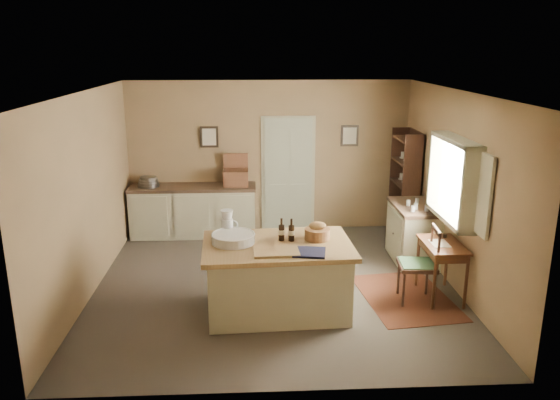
{
  "coord_description": "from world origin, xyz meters",
  "views": [
    {
      "loc": [
        -0.29,
        -7.13,
        3.27
      ],
      "look_at": [
        0.09,
        0.34,
        1.15
      ],
      "focal_mm": 35.0,
      "sensor_mm": 36.0,
      "label": 1
    }
  ],
  "objects_px": {
    "sideboard": "(194,209)",
    "right_cabinet": "(413,233)",
    "writing_desk": "(443,251)",
    "shelving_unit": "(407,186)",
    "desk_chair": "(417,265)",
    "work_island": "(277,276)"
  },
  "relations": [
    {
      "from": "work_island",
      "to": "right_cabinet",
      "type": "relative_size",
      "value": 1.72
    },
    {
      "from": "desk_chair",
      "to": "shelving_unit",
      "type": "height_order",
      "value": "shelving_unit"
    },
    {
      "from": "sideboard",
      "to": "right_cabinet",
      "type": "xyz_separation_m",
      "value": [
        3.54,
        -1.4,
        -0.02
      ]
    },
    {
      "from": "shelving_unit",
      "to": "writing_desk",
      "type": "bearing_deg",
      "value": -93.74
    },
    {
      "from": "shelving_unit",
      "to": "work_island",
      "type": "bearing_deg",
      "value": -132.36
    },
    {
      "from": "right_cabinet",
      "to": "shelving_unit",
      "type": "relative_size",
      "value": 0.58
    },
    {
      "from": "work_island",
      "to": "right_cabinet",
      "type": "bearing_deg",
      "value": 33.05
    },
    {
      "from": "desk_chair",
      "to": "work_island",
      "type": "bearing_deg",
      "value": -169.37
    },
    {
      "from": "shelving_unit",
      "to": "sideboard",
      "type": "bearing_deg",
      "value": 173.7
    },
    {
      "from": "sideboard",
      "to": "right_cabinet",
      "type": "relative_size",
      "value": 2.0
    },
    {
      "from": "sideboard",
      "to": "desk_chair",
      "type": "xyz_separation_m",
      "value": [
        3.18,
        -2.81,
        0.02
      ]
    },
    {
      "from": "desk_chair",
      "to": "right_cabinet",
      "type": "relative_size",
      "value": 0.91
    },
    {
      "from": "right_cabinet",
      "to": "writing_desk",
      "type": "bearing_deg",
      "value": -89.99
    },
    {
      "from": "sideboard",
      "to": "right_cabinet",
      "type": "height_order",
      "value": "sideboard"
    },
    {
      "from": "sideboard",
      "to": "writing_desk",
      "type": "height_order",
      "value": "sideboard"
    },
    {
      "from": "desk_chair",
      "to": "sideboard",
      "type": "bearing_deg",
      "value": 143.52
    },
    {
      "from": "writing_desk",
      "to": "shelving_unit",
      "type": "xyz_separation_m",
      "value": [
        0.15,
        2.3,
        0.29
      ]
    },
    {
      "from": "sideboard",
      "to": "writing_desk",
      "type": "distance_m",
      "value": 4.46
    },
    {
      "from": "desk_chair",
      "to": "shelving_unit",
      "type": "bearing_deg",
      "value": 82.97
    },
    {
      "from": "sideboard",
      "to": "writing_desk",
      "type": "relative_size",
      "value": 2.71
    },
    {
      "from": "sideboard",
      "to": "writing_desk",
      "type": "xyz_separation_m",
      "value": [
        3.54,
        -2.71,
        0.18
      ]
    },
    {
      "from": "work_island",
      "to": "sideboard",
      "type": "height_order",
      "value": "work_island"
    }
  ]
}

